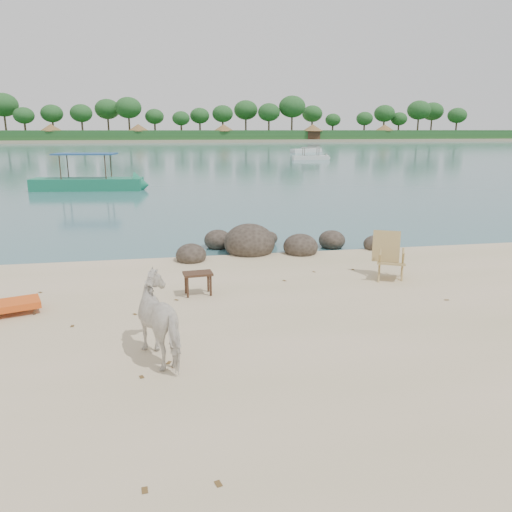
# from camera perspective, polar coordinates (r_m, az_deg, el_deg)

# --- Properties ---
(water) EXTENTS (400.00, 400.00, 0.00)m
(water) POSITION_cam_1_polar(r_m,az_deg,el_deg) (97.46, -9.82, 12.09)
(water) COLOR #346669
(water) RESTS_ON ground
(far_shore) EXTENTS (420.00, 90.00, 1.40)m
(far_shore) POSITION_cam_1_polar(r_m,az_deg,el_deg) (177.43, -10.17, 12.99)
(far_shore) COLOR tan
(far_shore) RESTS_ON ground
(far_scenery) EXTENTS (420.00, 18.00, 9.50)m
(far_scenery) POSITION_cam_1_polar(r_m,az_deg,el_deg) (144.09, -10.12, 13.98)
(far_scenery) COLOR #1E4C1E
(far_scenery) RESTS_ON ground
(boulders) EXTENTS (6.15, 2.67, 1.09)m
(boulders) POSITION_cam_1_polar(r_m,az_deg,el_deg) (14.36, 0.92, 1.29)
(boulders) COLOR #2E271F
(boulders) RESTS_ON ground
(cow) EXTENTS (1.24, 1.64, 1.26)m
(cow) POSITION_cam_1_polar(r_m,az_deg,el_deg) (7.71, -10.34, -7.24)
(cow) COLOR white
(cow) RESTS_ON ground
(side_table) EXTENTS (0.63, 0.44, 0.48)m
(side_table) POSITION_cam_1_polar(r_m,az_deg,el_deg) (10.60, -6.63, -3.32)
(side_table) COLOR #372216
(side_table) RESTS_ON ground
(deck_chair) EXTENTS (0.95, 0.98, 1.08)m
(deck_chair) POSITION_cam_1_polar(r_m,az_deg,el_deg) (11.97, 15.23, -0.20)
(deck_chair) COLOR tan
(deck_chair) RESTS_ON ground
(boat_near) EXTENTS (7.23, 2.48, 3.44)m
(boat_near) POSITION_cam_1_polar(r_m,az_deg,el_deg) (31.01, -18.91, 10.39)
(boat_near) COLOR #177150
(boat_near) RESTS_ON water
(boat_mid) EXTENTS (4.80, 1.24, 2.34)m
(boat_mid) POSITION_cam_1_polar(r_m,az_deg,el_deg) (59.47, 6.29, 12.05)
(boat_mid) COLOR silver
(boat_mid) RESTS_ON water
(boat_far) EXTENTS (5.89, 3.43, 0.68)m
(boat_far) POSITION_cam_1_polar(r_m,az_deg,el_deg) (77.97, 5.77, 11.97)
(boat_far) COLOR silver
(boat_far) RESTS_ON water
(dead_leaves) EXTENTS (8.45, 7.25, 0.00)m
(dead_leaves) POSITION_cam_1_polar(r_m,az_deg,el_deg) (9.27, -4.05, -7.44)
(dead_leaves) COLOR brown
(dead_leaves) RESTS_ON ground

